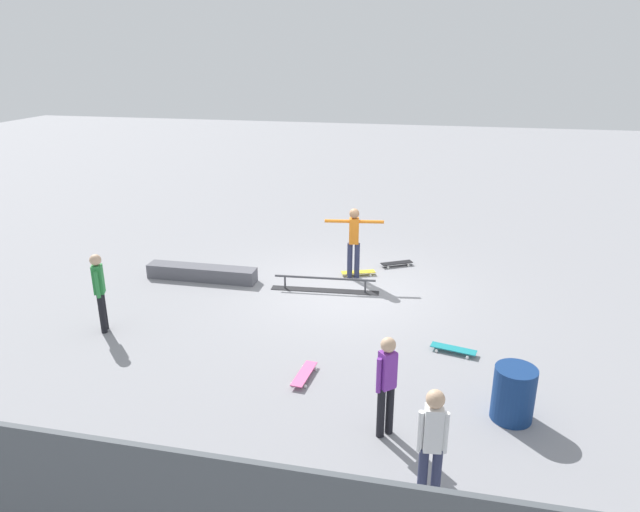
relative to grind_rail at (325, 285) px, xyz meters
The scene contains 12 objects.
ground_plane 0.55m from the grind_rail, 165.73° to the right, with size 60.00×60.00×0.00m, color gray.
grind_rail is the anchor object (origin of this frame).
skate_ledge 2.94m from the grind_rail, ahead, with size 2.59×0.42×0.33m, color #595960.
skater_main 1.33m from the grind_rail, 118.21° to the right, with size 1.35×0.27×1.68m.
skateboard_main 1.23m from the grind_rail, 118.67° to the right, with size 0.82×0.47×0.09m.
bystander_white_shirt 6.49m from the grind_rail, 112.66° to the left, with size 0.36×0.21×1.56m.
bystander_green_shirt 4.69m from the grind_rail, 36.66° to the left, with size 0.24×0.35×1.55m.
bystander_purple_shirt 5.15m from the grind_rail, 111.19° to the left, with size 0.30×0.28×1.51m.
loose_skateboard_teal 3.57m from the grind_rail, 141.54° to the left, with size 0.82×0.39×0.09m.
loose_skateboard_black 2.37m from the grind_rail, 127.04° to the right, with size 0.80×0.56×0.09m.
loose_skateboard_pink 3.61m from the grind_rail, 96.42° to the left, with size 0.32×0.82×0.09m.
trash_bin 5.39m from the grind_rail, 132.12° to the left, with size 0.60×0.60×0.82m, color navy.
Camera 1 is at (-1.86, 11.58, 5.08)m, focal length 32.05 mm.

